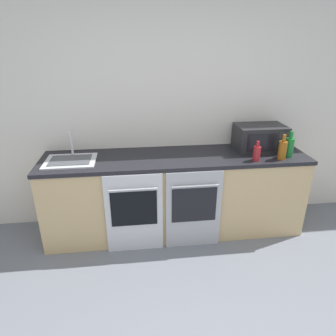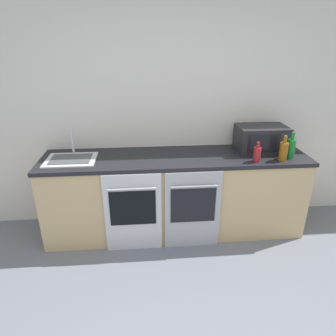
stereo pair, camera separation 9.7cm
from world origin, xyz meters
name	(u,v)px [view 2 (the right image)]	position (x,y,z in m)	size (l,w,h in m)	color
wall_back	(172,110)	(0.00, 2.19, 1.30)	(10.00, 0.06, 2.60)	silver
counter_back	(175,194)	(0.00, 1.83, 0.45)	(2.79, 0.67, 0.89)	tan
oven_left	(133,213)	(-0.46, 1.49, 0.43)	(0.56, 0.06, 0.85)	silver
oven_right	(193,210)	(0.14, 1.49, 0.43)	(0.56, 0.06, 0.85)	#A8AAAF
microwave	(261,139)	(0.95, 1.92, 1.03)	(0.52, 0.35, 0.27)	#232326
bottle_amber	(283,151)	(1.06, 1.62, 1.00)	(0.08, 0.08, 0.26)	#8C5114
bottle_green	(291,148)	(1.17, 1.68, 1.00)	(0.08, 0.08, 0.27)	#19722D
bottle_red	(257,154)	(0.79, 1.61, 0.97)	(0.07, 0.07, 0.20)	maroon
sink	(71,159)	(-1.07, 1.80, 0.91)	(0.50, 0.39, 0.28)	silver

